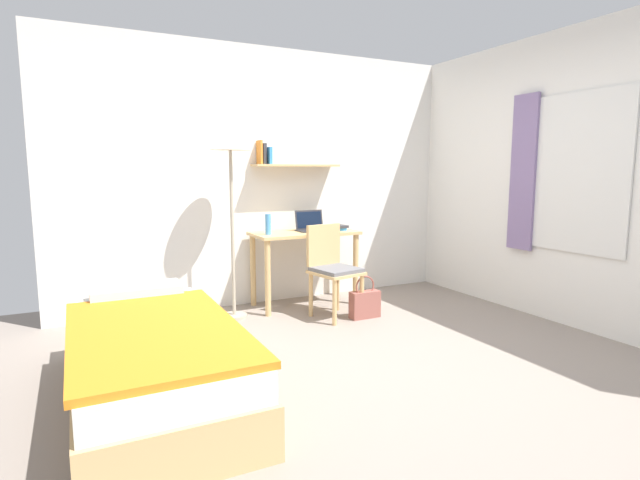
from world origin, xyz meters
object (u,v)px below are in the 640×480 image
at_px(desk_chair, 332,267).
at_px(water_bottle, 268,224).
at_px(laptop, 311,225).
at_px(desk, 304,246).
at_px(handbag, 365,303).
at_px(book_stack, 336,227).
at_px(bed, 153,360).
at_px(standing_lamp, 230,150).

xyz_separation_m(desk_chair, water_bottle, (-0.48, 0.42, 0.38)).
relative_size(desk_chair, laptop, 2.77).
bearing_deg(desk_chair, water_bottle, 138.23).
bearing_deg(desk, handbag, -65.07).
distance_m(water_bottle, book_stack, 0.77).
xyz_separation_m(bed, desk, (1.71, 1.51, 0.37)).
height_order(bed, standing_lamp, standing_lamp).
relative_size(bed, desk_chair, 2.24).
distance_m(desk_chair, standing_lamp, 1.42).
distance_m(desk_chair, water_bottle, 0.74).
bearing_deg(laptop, desk_chair, -93.44).
distance_m(laptop, water_bottle, 0.52).
bearing_deg(bed, handbag, 22.56).
xyz_separation_m(desk, handbag, (0.31, -0.67, -0.47)).
relative_size(standing_lamp, laptop, 5.69).
xyz_separation_m(bed, desk_chair, (1.77, 1.03, 0.24)).
bearing_deg(book_stack, water_bottle, -176.87).
height_order(desk, water_bottle, water_bottle).
bearing_deg(laptop, standing_lamp, -170.88).
bearing_deg(bed, water_bottle, 48.28).
bearing_deg(handbag, water_bottle, 139.73).
distance_m(standing_lamp, book_stack, 1.38).
bearing_deg(bed, standing_lamp, 56.70).
xyz_separation_m(desk, book_stack, (0.36, -0.02, 0.18)).
xyz_separation_m(laptop, handbag, (0.22, -0.71, -0.67)).
bearing_deg(desk_chair, laptop, 86.56).
distance_m(bed, desk, 2.31).
relative_size(laptop, book_stack, 1.25).
bearing_deg(book_stack, desk, 177.51).
distance_m(bed, standing_lamp, 2.14).
height_order(book_stack, handbag, book_stack).
height_order(standing_lamp, book_stack, standing_lamp).
distance_m(desk, book_stack, 0.40).
bearing_deg(desk_chair, standing_lamp, 155.49).
xyz_separation_m(desk_chair, handbag, (0.25, -0.19, -0.34)).
bearing_deg(standing_lamp, water_bottle, 6.31).
xyz_separation_m(laptop, water_bottle, (-0.51, -0.10, 0.05)).
bearing_deg(desk_chair, bed, -149.89).
height_order(bed, handbag, bed).
bearing_deg(book_stack, laptop, 167.62).
bearing_deg(handbag, desk_chair, 142.80).
relative_size(bed, standing_lamp, 1.09).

